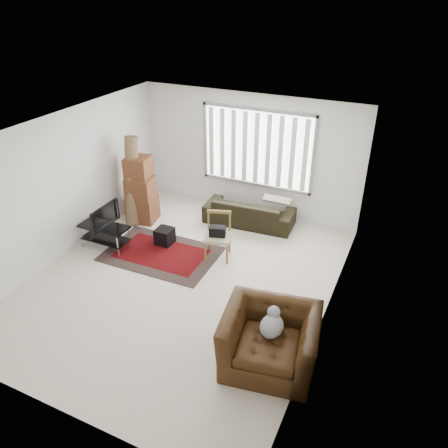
{
  "coord_description": "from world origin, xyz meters",
  "views": [
    {
      "loc": [
        3.32,
        -5.4,
        4.72
      ],
      "look_at": [
        0.58,
        0.49,
        1.05
      ],
      "focal_mm": 35.0,
      "sensor_mm": 36.0,
      "label": 1
    }
  ],
  "objects_px": {
    "moving_boxes": "(141,192)",
    "side_chair": "(218,234)",
    "tv_stand": "(105,232)",
    "armchair": "(270,337)",
    "sofa": "(249,208)"
  },
  "relations": [
    {
      "from": "moving_boxes",
      "to": "sofa",
      "type": "relative_size",
      "value": 0.76
    },
    {
      "from": "moving_boxes",
      "to": "sofa",
      "type": "distance_m",
      "value": 2.38
    },
    {
      "from": "tv_stand",
      "to": "armchair",
      "type": "xyz_separation_m",
      "value": [
        3.98,
        -1.48,
        0.12
      ]
    },
    {
      "from": "tv_stand",
      "to": "side_chair",
      "type": "distance_m",
      "value": 2.27
    },
    {
      "from": "side_chair",
      "to": "armchair",
      "type": "bearing_deg",
      "value": -67.07
    },
    {
      "from": "moving_boxes",
      "to": "side_chair",
      "type": "height_order",
      "value": "moving_boxes"
    },
    {
      "from": "tv_stand",
      "to": "side_chair",
      "type": "height_order",
      "value": "side_chair"
    },
    {
      "from": "armchair",
      "to": "side_chair",
      "type": "bearing_deg",
      "value": 121.16
    },
    {
      "from": "sofa",
      "to": "armchair",
      "type": "bearing_deg",
      "value": 112.21
    },
    {
      "from": "tv_stand",
      "to": "side_chair",
      "type": "relative_size",
      "value": 1.09
    },
    {
      "from": "moving_boxes",
      "to": "side_chair",
      "type": "distance_m",
      "value": 2.25
    },
    {
      "from": "moving_boxes",
      "to": "armchair",
      "type": "height_order",
      "value": "moving_boxes"
    },
    {
      "from": "tv_stand",
      "to": "moving_boxes",
      "type": "bearing_deg",
      "value": 89.1
    },
    {
      "from": "sofa",
      "to": "side_chair",
      "type": "distance_m",
      "value": 1.5
    },
    {
      "from": "sofa",
      "to": "side_chair",
      "type": "relative_size",
      "value": 2.14
    }
  ]
}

